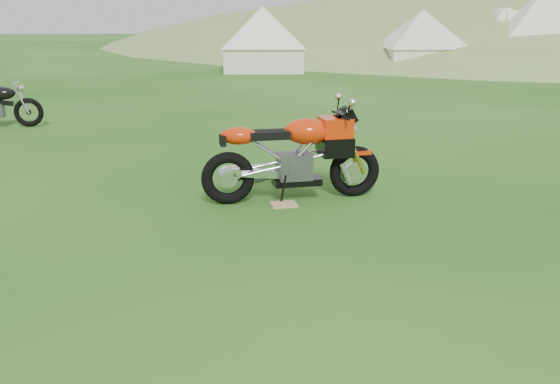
{
  "coord_description": "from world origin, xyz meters",
  "views": [
    {
      "loc": [
        -0.22,
        -4.97,
        2.08
      ],
      "look_at": [
        -0.2,
        0.4,
        0.53
      ],
      "focal_mm": 40.0,
      "sensor_mm": 36.0,
      "label": 1
    }
  ],
  "objects_px": {
    "sport_motorcycle": "(293,149)",
    "tent_mid": "(422,38)",
    "caravan": "(550,38)",
    "tent_left": "(263,37)",
    "tent_right": "(542,30)",
    "plywood_board": "(284,204)"
  },
  "relations": [
    {
      "from": "sport_motorcycle",
      "to": "tent_mid",
      "type": "xyz_separation_m",
      "value": [
        5.23,
        17.04,
        0.58
      ]
    },
    {
      "from": "sport_motorcycle",
      "to": "caravan",
      "type": "distance_m",
      "value": 21.88
    },
    {
      "from": "tent_left",
      "to": "caravan",
      "type": "relative_size",
      "value": 0.59
    },
    {
      "from": "tent_left",
      "to": "tent_right",
      "type": "height_order",
      "value": "tent_right"
    },
    {
      "from": "sport_motorcycle",
      "to": "tent_right",
      "type": "distance_m",
      "value": 20.14
    },
    {
      "from": "tent_right",
      "to": "caravan",
      "type": "relative_size",
      "value": 0.7
    },
    {
      "from": "sport_motorcycle",
      "to": "tent_mid",
      "type": "relative_size",
      "value": 0.73
    },
    {
      "from": "sport_motorcycle",
      "to": "plywood_board",
      "type": "xyz_separation_m",
      "value": [
        -0.1,
        -0.22,
        -0.58
      ]
    },
    {
      "from": "tent_mid",
      "to": "caravan",
      "type": "distance_m",
      "value": 5.96
    },
    {
      "from": "tent_left",
      "to": "tent_right",
      "type": "bearing_deg",
      "value": 2.62
    },
    {
      "from": "plywood_board",
      "to": "tent_right",
      "type": "distance_m",
      "value": 20.41
    },
    {
      "from": "plywood_board",
      "to": "tent_right",
      "type": "bearing_deg",
      "value": 60.64
    },
    {
      "from": "tent_mid",
      "to": "tent_right",
      "type": "relative_size",
      "value": 0.82
    },
    {
      "from": "plywood_board",
      "to": "tent_mid",
      "type": "bearing_deg",
      "value": 72.83
    },
    {
      "from": "tent_mid",
      "to": "sport_motorcycle",
      "type": "bearing_deg",
      "value": -110.04
    },
    {
      "from": "plywood_board",
      "to": "tent_right",
      "type": "xyz_separation_m",
      "value": [
        9.98,
        17.75,
        1.42
      ]
    },
    {
      "from": "sport_motorcycle",
      "to": "tent_left",
      "type": "bearing_deg",
      "value": 80.5
    },
    {
      "from": "tent_right",
      "to": "caravan",
      "type": "bearing_deg",
      "value": 62.65
    },
    {
      "from": "plywood_board",
      "to": "tent_left",
      "type": "bearing_deg",
      "value": 92.06
    },
    {
      "from": "tent_right",
      "to": "sport_motorcycle",
      "type": "bearing_deg",
      "value": -112.82
    },
    {
      "from": "tent_mid",
      "to": "caravan",
      "type": "relative_size",
      "value": 0.58
    },
    {
      "from": "sport_motorcycle",
      "to": "tent_right",
      "type": "xyz_separation_m",
      "value": [
        9.88,
        17.52,
        0.83
      ]
    }
  ]
}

